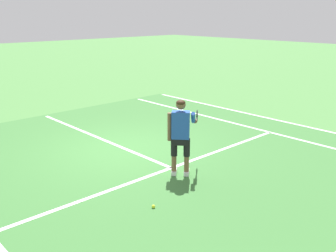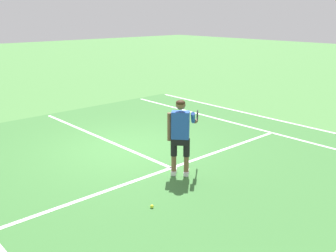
# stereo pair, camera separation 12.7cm
# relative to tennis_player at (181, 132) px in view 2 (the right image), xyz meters

# --- Properties ---
(ground_plane) EXTENTS (80.00, 80.00, 0.00)m
(ground_plane) POSITION_rel_tennis_player_xyz_m (0.09, 2.22, -0.99)
(ground_plane) COLOR #477F3D
(court_inner_surface) EXTENTS (10.98, 10.92, 0.00)m
(court_inner_surface) POSITION_rel_tennis_player_xyz_m (0.09, 1.53, -0.99)
(court_inner_surface) COLOR #387033
(court_inner_surface) RESTS_ON ground
(line_service) EXTENTS (8.23, 0.10, 0.01)m
(line_service) POSITION_rel_tennis_player_xyz_m (0.09, 0.40, -0.99)
(line_service) COLOR white
(line_service) RESTS_ON ground
(line_centre_service) EXTENTS (0.10, 6.40, 0.01)m
(line_centre_service) POSITION_rel_tennis_player_xyz_m (0.09, 3.60, -0.99)
(line_centre_service) COLOR white
(line_centre_service) RESTS_ON ground
(line_singles_right) EXTENTS (0.10, 10.52, 0.01)m
(line_singles_right) POSITION_rel_tennis_player_xyz_m (4.20, 1.53, -0.99)
(line_singles_right) COLOR white
(line_singles_right) RESTS_ON ground
(line_doubles_right) EXTENTS (0.10, 10.52, 0.01)m
(line_doubles_right) POSITION_rel_tennis_player_xyz_m (5.58, 1.53, -0.99)
(line_doubles_right) COLOR white
(line_doubles_right) RESTS_ON ground
(tennis_player) EXTENTS (1.18, 0.68, 1.71)m
(tennis_player) POSITION_rel_tennis_player_xyz_m (0.00, 0.00, 0.00)
(tennis_player) COLOR white
(tennis_player) RESTS_ON ground
(tennis_ball_near_feet) EXTENTS (0.07, 0.07, 0.07)m
(tennis_ball_near_feet) POSITION_rel_tennis_player_xyz_m (-1.47, -0.77, -0.96)
(tennis_ball_near_feet) COLOR #CCE02D
(tennis_ball_near_feet) RESTS_ON ground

